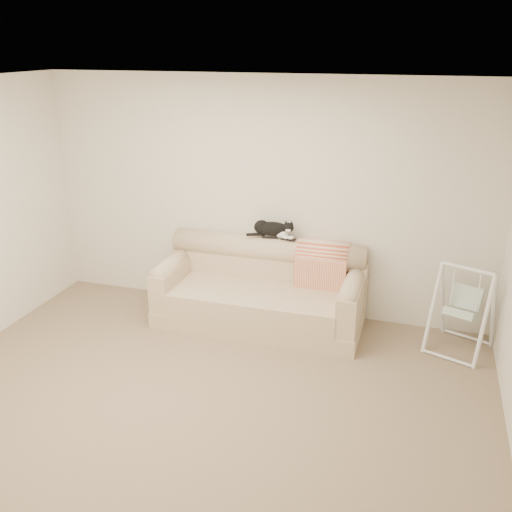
{
  "coord_description": "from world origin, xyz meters",
  "views": [
    {
      "loc": [
        1.68,
        -3.8,
        2.9
      ],
      "look_at": [
        0.13,
        1.27,
        0.9
      ],
      "focal_mm": 40.0,
      "sensor_mm": 36.0,
      "label": 1
    }
  ],
  "objects_px": {
    "sofa": "(261,292)",
    "remote_a": "(270,237)",
    "tuxedo_cat": "(273,229)",
    "remote_b": "(288,239)",
    "baby_swing": "(463,309)"
  },
  "relations": [
    {
      "from": "sofa",
      "to": "remote_a",
      "type": "distance_m",
      "value": 0.61
    },
    {
      "from": "tuxedo_cat",
      "to": "remote_b",
      "type": "bearing_deg",
      "value": -6.56
    },
    {
      "from": "remote_a",
      "to": "remote_b",
      "type": "height_order",
      "value": "remote_a"
    },
    {
      "from": "tuxedo_cat",
      "to": "baby_swing",
      "type": "height_order",
      "value": "tuxedo_cat"
    },
    {
      "from": "tuxedo_cat",
      "to": "baby_swing",
      "type": "relative_size",
      "value": 0.59
    },
    {
      "from": "baby_swing",
      "to": "sofa",
      "type": "bearing_deg",
      "value": 179.77
    },
    {
      "from": "sofa",
      "to": "tuxedo_cat",
      "type": "bearing_deg",
      "value": 77.18
    },
    {
      "from": "sofa",
      "to": "remote_b",
      "type": "distance_m",
      "value": 0.65
    },
    {
      "from": "tuxedo_cat",
      "to": "baby_swing",
      "type": "xyz_separation_m",
      "value": [
        2.01,
        -0.26,
        -0.55
      ]
    },
    {
      "from": "remote_a",
      "to": "remote_b",
      "type": "xyz_separation_m",
      "value": [
        0.21,
        -0.01,
        -0.0
      ]
    },
    {
      "from": "tuxedo_cat",
      "to": "sofa",
      "type": "bearing_deg",
      "value": -102.82
    },
    {
      "from": "remote_a",
      "to": "tuxedo_cat",
      "type": "distance_m",
      "value": 0.09
    },
    {
      "from": "remote_a",
      "to": "remote_b",
      "type": "relative_size",
      "value": 1.06
    },
    {
      "from": "remote_a",
      "to": "tuxedo_cat",
      "type": "relative_size",
      "value": 0.35
    },
    {
      "from": "sofa",
      "to": "tuxedo_cat",
      "type": "xyz_separation_m",
      "value": [
        0.06,
        0.25,
        0.65
      ]
    }
  ]
}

